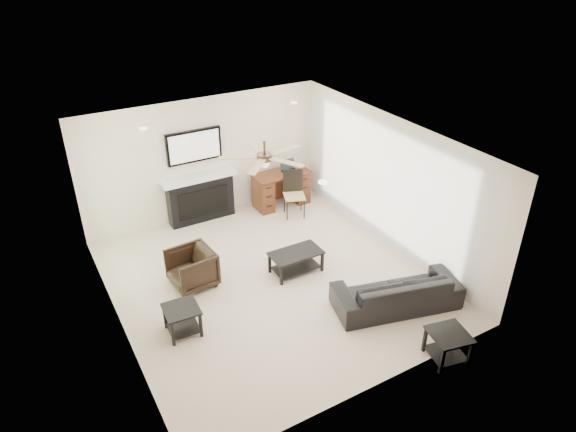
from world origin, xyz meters
name	(u,v)px	position (x,y,z in m)	size (l,w,h in m)	color
room_shell	(276,188)	(0.19, 0.08, 1.68)	(5.50, 5.54, 2.52)	beige
sofa	(397,291)	(1.42, -1.60, 0.29)	(1.99, 0.78, 0.58)	black
armchair	(192,268)	(-1.18, 0.55, 0.33)	(0.70, 0.72, 0.65)	black
coffee_table	(296,262)	(0.52, 0.00, 0.20)	(0.90, 0.50, 0.40)	black
end_table_near	(447,346)	(1.27, -2.85, 0.23)	(0.52, 0.52, 0.45)	black
end_table_left	(183,320)	(-1.73, -0.50, 0.23)	(0.50, 0.50, 0.45)	black
fireplace_unit	(199,177)	(-0.21, 2.58, 0.95)	(1.52, 0.34, 1.91)	black
desk	(281,189)	(1.53, 2.33, 0.38)	(1.22, 0.56, 0.76)	#411910
desk_chair	(294,195)	(1.53, 1.78, 0.48)	(0.42, 0.44, 0.97)	black
laptop	(290,166)	(1.73, 2.31, 0.88)	(0.33, 0.24, 0.23)	black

